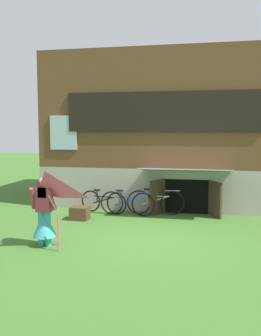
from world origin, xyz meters
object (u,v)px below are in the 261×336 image
(bicycle_black, at_px, (103,202))
(kite, at_px, (45,193))
(person, at_px, (44,217))
(bicycle_blue, at_px, (127,203))
(bicycle_silver, at_px, (156,202))
(wooden_crate, at_px, (80,213))

(bicycle_black, bearing_deg, kite, -77.66)
(person, relative_size, bicycle_blue, 0.91)
(bicycle_silver, distance_m, wooden_crate, 2.31)
(kite, relative_size, wooden_crate, 3.20)
(bicycle_blue, bearing_deg, person, -107.19)
(bicycle_black, bearing_deg, wooden_crate, -100.55)
(bicycle_blue, height_order, bicycle_black, bicycle_blue)
(bicycle_silver, xyz_separation_m, bicycle_black, (-1.62, -0.09, -0.03))
(bicycle_silver, bearing_deg, bicycle_black, 175.75)
(kite, relative_size, bicycle_blue, 0.97)
(bicycle_black, bearing_deg, bicycle_blue, 1.63)
(bicycle_black, bearing_deg, person, -82.80)
(kite, xyz_separation_m, bicycle_silver, (1.75, 3.99, -0.91))
(kite, height_order, wooden_crate, kite)
(bicycle_silver, bearing_deg, kite, -121.25)
(kite, height_order, bicycle_black, kite)
(kite, distance_m, bicycle_black, 4.01)
(kite, bearing_deg, wooden_crate, 95.89)
(wooden_crate, bearing_deg, bicycle_silver, 26.85)
(bicycle_black, distance_m, wooden_crate, 1.05)
(kite, bearing_deg, person, 117.76)
(person, bearing_deg, kite, -73.91)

